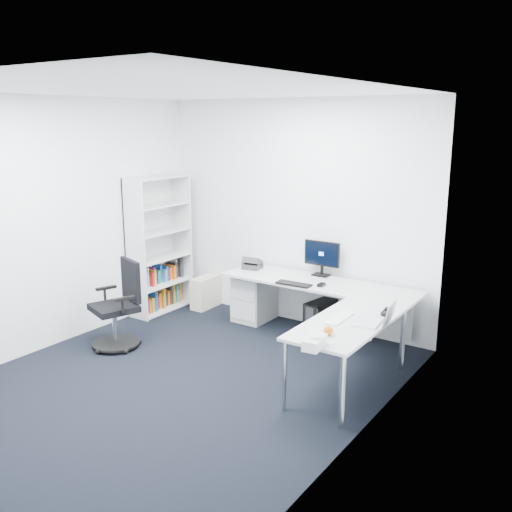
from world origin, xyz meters
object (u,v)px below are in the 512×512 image
Objects in this scene: l_desk at (304,318)px; bookshelf at (159,245)px; monitor at (322,258)px; laptop at (368,311)px; task_chair at (114,305)px.

bookshelf is at bearing 178.68° from l_desk.
monitor is at bearing 100.37° from l_desk.
task_chair is at bearing -175.71° from laptop.
bookshelf is 2.14m from monitor.
l_desk is at bearing 141.08° from laptop.
l_desk is at bearing -1.32° from bookshelf.
task_chair reaches higher than l_desk.
l_desk is 7.11× the size of laptop.
task_chair is (0.46, -1.22, -0.40)m from bookshelf.
monitor is (-0.11, 0.58, 0.55)m from l_desk.
task_chair is 2.78m from laptop.
task_chair is 3.00× the size of laptop.
monitor is (2.07, 0.53, -0.00)m from bookshelf.
monitor is at bearing 66.79° from task_chair.
monitor is 1.37× the size of laptop.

